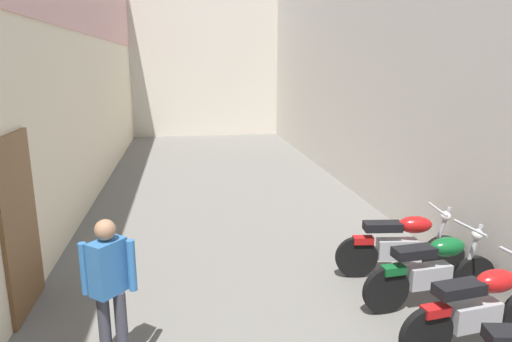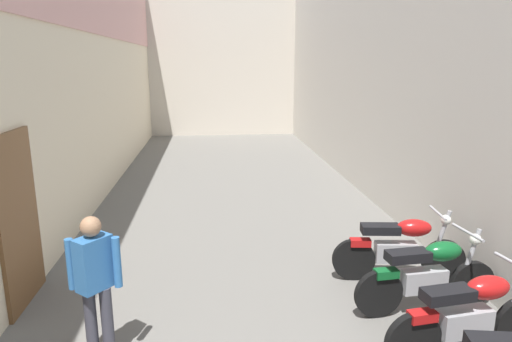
{
  "view_description": "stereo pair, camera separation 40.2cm",
  "coord_description": "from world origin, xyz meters",
  "px_view_note": "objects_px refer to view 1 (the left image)",
  "views": [
    {
      "loc": [
        -0.97,
        0.08,
        3.01
      ],
      "look_at": [
        0.14,
        6.94,
        1.33
      ],
      "focal_mm": 31.84,
      "sensor_mm": 36.0,
      "label": 1
    },
    {
      "loc": [
        -0.57,
        0.03,
        3.01
      ],
      "look_at": [
        0.14,
        6.94,
        1.33
      ],
      "focal_mm": 31.84,
      "sensor_mm": 36.0,
      "label": 2
    }
  ],
  "objects_px": {
    "motorcycle_fourth": "(480,308)",
    "motorcycle_fifth": "(433,269)",
    "motorcycle_sixth": "(402,243)",
    "pedestrian_mid_alley": "(110,284)"
  },
  "relations": [
    {
      "from": "motorcycle_sixth",
      "to": "motorcycle_fourth",
      "type": "bearing_deg",
      "value": -90.0
    },
    {
      "from": "motorcycle_fourth",
      "to": "motorcycle_sixth",
      "type": "bearing_deg",
      "value": 90.0
    },
    {
      "from": "motorcycle_fifth",
      "to": "pedestrian_mid_alley",
      "type": "distance_m",
      "value": 3.83
    },
    {
      "from": "motorcycle_fourth",
      "to": "pedestrian_mid_alley",
      "type": "height_order",
      "value": "pedestrian_mid_alley"
    },
    {
      "from": "motorcycle_sixth",
      "to": "pedestrian_mid_alley",
      "type": "distance_m",
      "value": 4.04
    },
    {
      "from": "motorcycle_fourth",
      "to": "motorcycle_fifth",
      "type": "xyz_separation_m",
      "value": [
        0.0,
        0.92,
        0.0
      ]
    },
    {
      "from": "motorcycle_fifth",
      "to": "motorcycle_sixth",
      "type": "height_order",
      "value": "same"
    },
    {
      "from": "motorcycle_fourth",
      "to": "motorcycle_fifth",
      "type": "distance_m",
      "value": 0.92
    },
    {
      "from": "motorcycle_fourth",
      "to": "motorcycle_fifth",
      "type": "bearing_deg",
      "value": 90.0
    },
    {
      "from": "motorcycle_sixth",
      "to": "pedestrian_mid_alley",
      "type": "xyz_separation_m",
      "value": [
        -3.76,
        -1.42,
        0.42
      ]
    }
  ]
}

